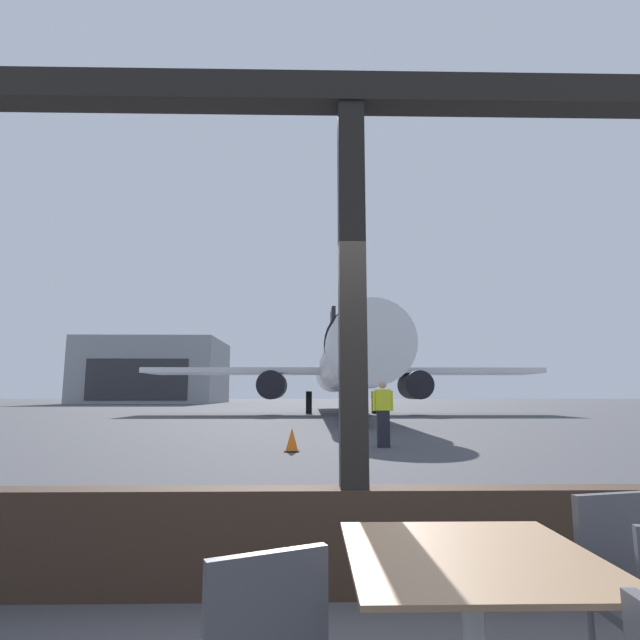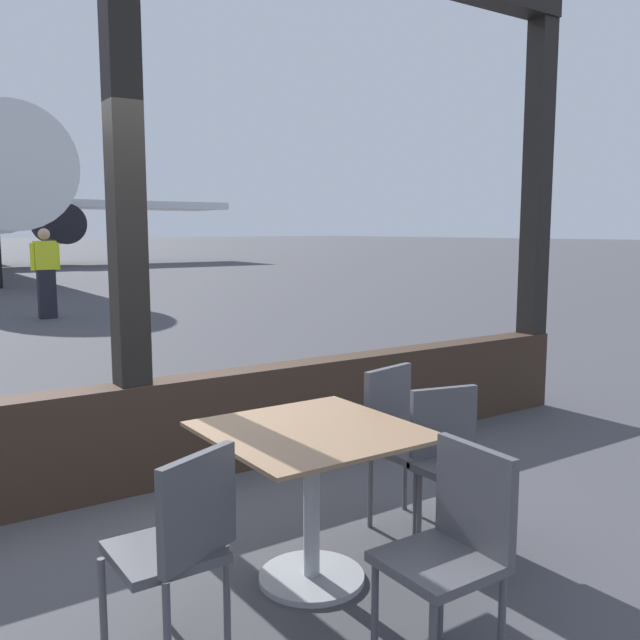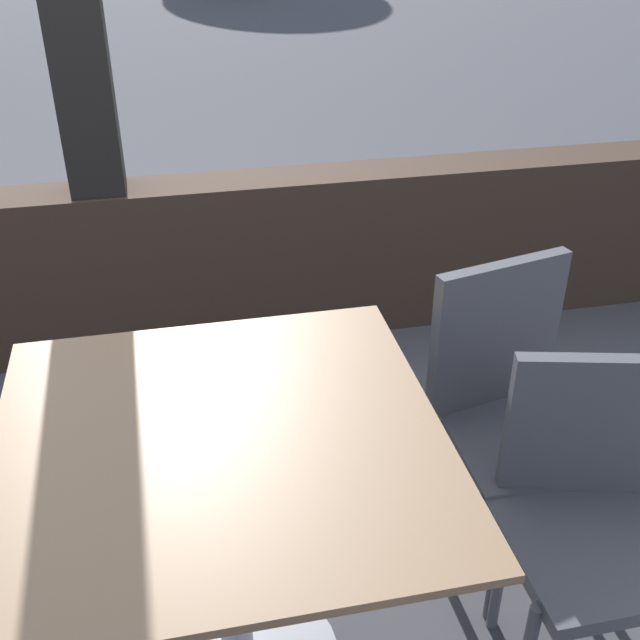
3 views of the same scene
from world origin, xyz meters
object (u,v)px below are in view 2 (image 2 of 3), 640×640
cafe_chair_window_left (453,453)px  cafe_chair_aisle_left (401,432)px  cafe_chair_window_right (179,538)px  cafe_chair_aisle_right (455,539)px  ground_crew_worker (46,272)px  dining_table (311,482)px

cafe_chair_window_left → cafe_chair_aisle_left: cafe_chair_aisle_left is taller
cafe_chair_window_right → cafe_chair_aisle_right: cafe_chair_aisle_right is taller
cafe_chair_aisle_left → ground_crew_worker: ground_crew_worker is taller
cafe_chair_aisle_left → ground_crew_worker: 10.98m
cafe_chair_aisle_right → ground_crew_worker: (1.22, 12.10, 0.37)m
cafe_chair_aisle_right → ground_crew_worker: size_ratio=0.51×
dining_table → cafe_chair_window_right: cafe_chair_window_right is taller
cafe_chair_window_left → cafe_chair_aisle_left: (-0.04, 0.38, 0.03)m
ground_crew_worker → cafe_chair_aisle_right: bearing=-95.8°
cafe_chair_window_right → cafe_chair_aisle_right: 1.06m
dining_table → cafe_chair_window_left: (0.84, -0.11, 0.02)m
cafe_chair_aisle_right → cafe_chair_aisle_left: bearing=57.7°
dining_table → cafe_chair_window_right: bearing=-161.6°
cafe_chair_window_left → cafe_chair_window_right: cafe_chair_window_right is taller
cafe_chair_window_right → cafe_chair_aisle_right: (0.87, -0.61, 0.01)m
cafe_chair_window_right → ground_crew_worker: 11.68m
cafe_chair_aisle_left → cafe_chair_window_left: bearing=-84.5°
dining_table → cafe_chair_aisle_right: 0.88m
cafe_chair_window_left → ground_crew_worker: (0.47, 11.34, 0.38)m
cafe_chair_window_right → cafe_chair_window_left: bearing=5.2°
cafe_chair_aisle_left → cafe_chair_aisle_right: size_ratio=1.03×
dining_table → cafe_chair_window_right: size_ratio=1.07×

